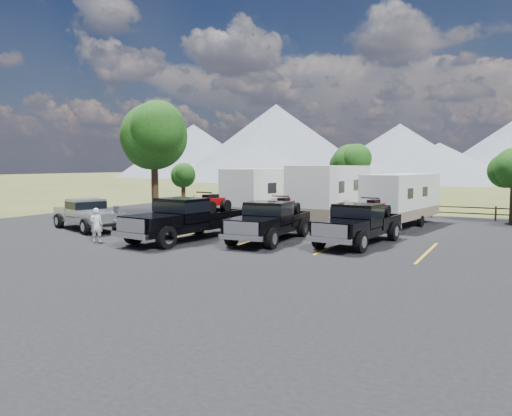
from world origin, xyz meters
The scene contains 17 objects.
ground centered at (0.00, 0.00, 0.00)m, with size 320.00×320.00×0.00m, color #4B5925.
asphalt_lot centered at (0.00, 3.00, 0.02)m, with size 44.00×34.00×0.04m, color black.
stall_lines centered at (0.00, 4.00, 0.04)m, with size 12.12×5.50×0.01m.
tree_big_nw centered at (-12.55, 9.03, 5.60)m, with size 5.54×5.18×7.84m.
tree_north centered at (-2.03, 19.02, 3.83)m, with size 3.46×3.24×5.25m.
tree_nw_small centered at (-16.02, 17.01, 2.78)m, with size 2.59×2.43×3.85m.
rail_fence centered at (2.00, 18.50, 0.61)m, with size 36.12×0.12×1.00m.
mountain_range centered at (-7.63, 105.98, 7.87)m, with size 209.00×71.00×20.00m.
rig_left centered at (-4.98, 2.11, 1.15)m, with size 3.11×7.12×2.30m.
rig_center centered at (-1.24, 3.84, 1.06)m, with size 2.51×6.46×2.12m.
rig_right centered at (2.84, 4.88, 1.05)m, with size 2.78×6.49×2.10m.
trailer_left centered at (-4.80, 11.22, 1.82)m, with size 3.33×9.86×3.41m.
trailer_center centered at (-0.98, 11.74, 1.93)m, with size 2.79×10.35×3.61m.
trailer_right centered at (3.10, 12.78, 1.67)m, with size 3.38×8.99×3.11m.
pickup_silver centered at (-12.11, 2.60, 0.95)m, with size 6.10×3.77×1.75m.
person_a centered at (-8.36, -0.39, 0.86)m, with size 0.60×0.39×1.63m, color silver.
person_b centered at (-9.41, 2.10, 0.82)m, with size 0.76×0.59×1.56m, color slate.
Camera 1 is at (9.31, -17.58, 3.72)m, focal length 35.00 mm.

